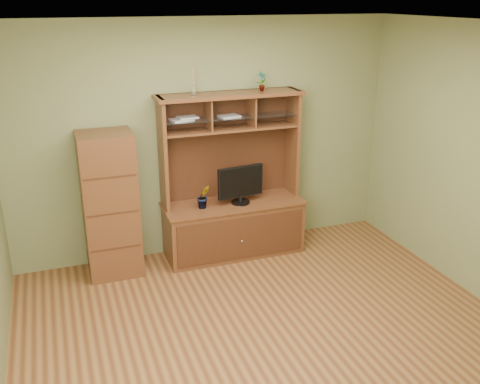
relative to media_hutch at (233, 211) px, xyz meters
name	(u,v)px	position (x,y,z in m)	size (l,w,h in m)	color
room	(275,197)	(-0.23, -1.73, 0.83)	(4.54, 4.04, 2.74)	#552E18
media_hutch	(233,211)	(0.00, 0.00, 0.00)	(1.66, 0.61, 1.90)	#4C2515
monitor	(241,184)	(0.07, -0.08, 0.36)	(0.56, 0.21, 0.44)	black
orchid_plant	(203,197)	(-0.38, -0.08, 0.26)	(0.15, 0.12, 0.27)	#29551D
top_plant	(262,81)	(0.37, 0.08, 1.49)	(0.11, 0.08, 0.21)	#395F21
reed_diffuser	(193,84)	(-0.41, 0.08, 1.49)	(0.06, 0.06, 0.29)	silver
magazines	(199,118)	(-0.36, 0.08, 1.13)	(0.80, 0.22, 0.04)	#A3A3A8
side_cabinet	(110,205)	(-1.39, 0.00, 0.27)	(0.57, 0.52, 1.59)	#4C2515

